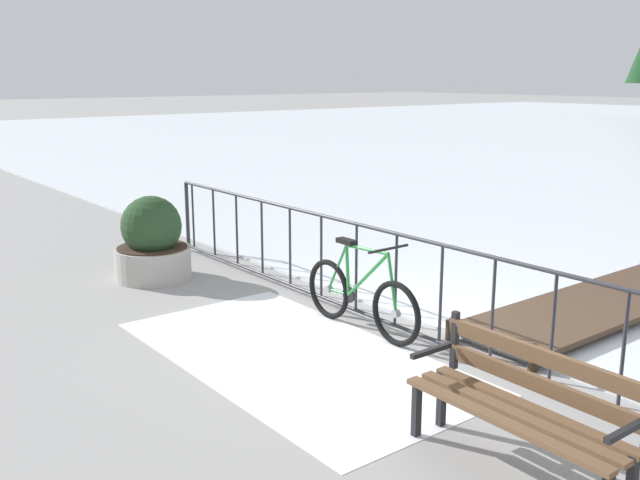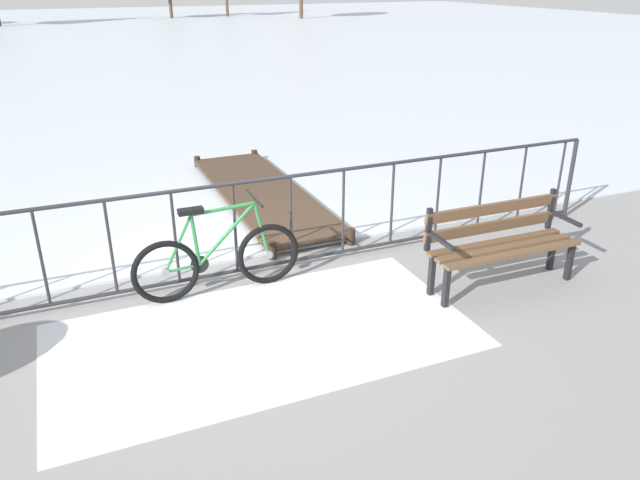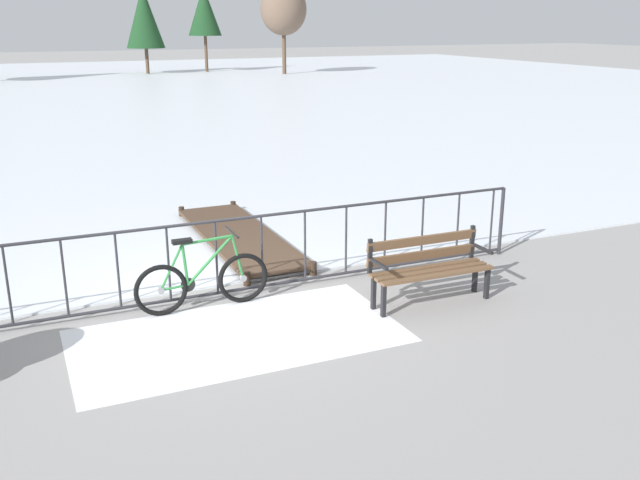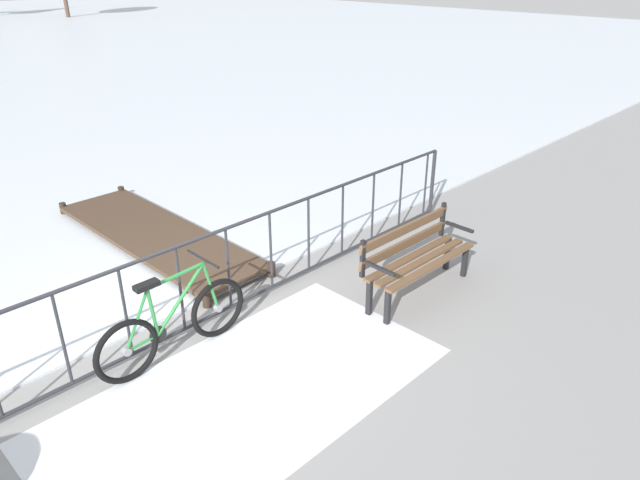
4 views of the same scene
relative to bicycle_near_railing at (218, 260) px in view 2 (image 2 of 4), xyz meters
name	(u,v)px [view 2 (image 2 of 4)]	position (x,y,z in m)	size (l,w,h in m)	color
ground_plane	(238,277)	(0.26, 0.25, -0.37)	(160.00, 160.00, 0.00)	gray
frozen_pond	(79,37)	(0.26, 28.65, -0.35)	(80.00, 56.00, 0.03)	silver
snow_patch	(263,335)	(0.14, -0.95, -0.36)	(3.75, 1.96, 0.01)	white
railing_fence	(235,229)	(0.26, 0.25, 0.19)	(9.06, 0.06, 1.07)	#2D2D33
bicycle_near_railing	(218,260)	(0.00, 0.00, 0.00)	(1.71, 0.52, 0.97)	black
park_bench	(500,238)	(2.70, -0.93, 0.14)	(1.61, 0.50, 0.89)	brown
wooden_dock	(262,192)	(1.25, 2.45, -0.25)	(1.10, 3.90, 0.20)	#4C3828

